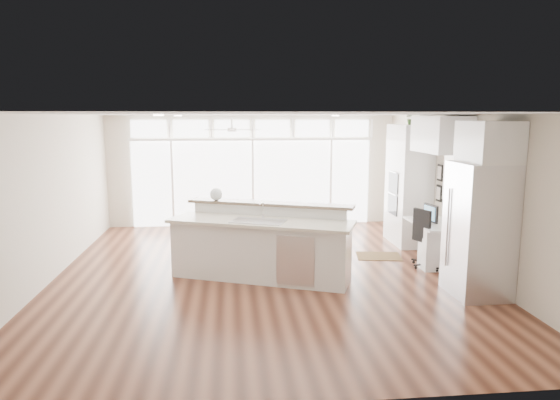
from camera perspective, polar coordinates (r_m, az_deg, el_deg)
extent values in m
cube|color=#432014|center=(8.68, -1.80, -8.42)|extent=(7.00, 8.00, 0.02)
cube|color=silver|center=(8.26, -1.90, 9.77)|extent=(7.00, 8.00, 0.02)
cube|color=beige|center=(12.32, -3.15, 3.38)|extent=(7.00, 0.04, 2.70)
cube|color=beige|center=(4.47, 1.77, -7.50)|extent=(7.00, 0.04, 2.70)
cube|color=beige|center=(8.84, -25.10, 0.08)|extent=(0.04, 8.00, 2.70)
cube|color=beige|center=(9.28, 20.25, 0.80)|extent=(0.04, 8.00, 2.70)
cube|color=white|center=(12.30, -3.12, 1.96)|extent=(5.80, 0.06, 2.08)
cube|color=white|center=(12.20, -3.18, 8.16)|extent=(5.90, 0.06, 0.40)
cube|color=silver|center=(9.51, 19.31, 2.26)|extent=(0.04, 0.85, 0.85)
cube|color=white|center=(11.04, -5.52, 8.52)|extent=(1.16, 1.16, 0.32)
cube|color=#F4E6CF|center=(8.46, -1.99, 9.63)|extent=(3.40, 3.00, 0.02)
cube|color=white|center=(10.81, 14.48, 1.70)|extent=(0.64, 1.20, 2.50)
cube|color=white|center=(9.58, 17.13, -4.70)|extent=(0.72, 1.30, 0.76)
cube|color=white|center=(9.33, 17.95, 7.14)|extent=(0.64, 1.30, 0.64)
cube|color=silver|center=(7.99, 21.80, -3.18)|extent=(0.76, 0.90, 2.00)
cube|color=white|center=(7.85, 22.78, 6.14)|extent=(0.64, 0.90, 0.60)
cube|color=black|center=(10.09, 17.78, 1.87)|extent=(0.06, 0.22, 0.80)
cube|color=white|center=(8.26, -2.21, -4.92)|extent=(3.25, 2.19, 1.21)
cube|color=#372511|center=(9.86, 11.21, -6.31)|extent=(0.92, 0.73, 0.01)
cube|color=black|center=(9.27, 16.77, -4.20)|extent=(0.70, 0.68, 1.06)
sphere|color=silver|center=(8.82, -7.30, 0.67)|extent=(0.29, 0.29, 0.22)
cube|color=black|center=(9.44, 16.85, -1.44)|extent=(0.14, 0.43, 0.35)
cube|color=white|center=(9.40, 15.84, -2.47)|extent=(0.17, 0.34, 0.02)
imported|color=#3C632A|center=(10.72, 14.78, 8.88)|extent=(0.28, 0.30, 0.21)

